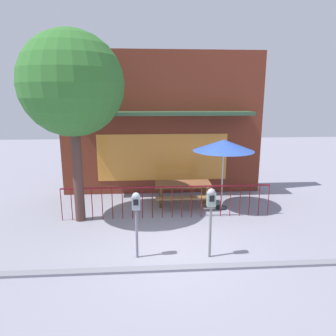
{
  "coord_description": "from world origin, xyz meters",
  "views": [
    {
      "loc": [
        -0.57,
        -6.6,
        3.49
      ],
      "look_at": [
        0.05,
        2.39,
        1.42
      ],
      "focal_mm": 33.02,
      "sensor_mm": 36.0,
      "label": 1
    }
  ],
  "objects_px": {
    "parking_meter_near": "(211,205)",
    "parking_meter_far": "(136,208)",
    "street_tree": "(72,85)",
    "picnic_table_left": "(183,188)",
    "patio_umbrella": "(224,146)"
  },
  "relations": [
    {
      "from": "picnic_table_left",
      "to": "patio_umbrella",
      "type": "distance_m",
      "value": 1.9
    },
    {
      "from": "parking_meter_far",
      "to": "patio_umbrella",
      "type": "bearing_deg",
      "value": 48.37
    },
    {
      "from": "patio_umbrella",
      "to": "parking_meter_far",
      "type": "height_order",
      "value": "patio_umbrella"
    },
    {
      "from": "street_tree",
      "to": "picnic_table_left",
      "type": "bearing_deg",
      "value": 18.41
    },
    {
      "from": "picnic_table_left",
      "to": "street_tree",
      "type": "bearing_deg",
      "value": -161.59
    },
    {
      "from": "parking_meter_near",
      "to": "parking_meter_far",
      "type": "xyz_separation_m",
      "value": [
        -1.61,
        0.09,
        -0.06
      ]
    },
    {
      "from": "picnic_table_left",
      "to": "street_tree",
      "type": "distance_m",
      "value": 4.57
    },
    {
      "from": "picnic_table_left",
      "to": "parking_meter_near",
      "type": "distance_m",
      "value": 3.45
    },
    {
      "from": "parking_meter_near",
      "to": "parking_meter_far",
      "type": "bearing_deg",
      "value": 176.87
    },
    {
      "from": "picnic_table_left",
      "to": "street_tree",
      "type": "xyz_separation_m",
      "value": [
        -3.1,
        -1.03,
        3.19
      ]
    },
    {
      "from": "parking_meter_near",
      "to": "street_tree",
      "type": "relative_size",
      "value": 0.31
    },
    {
      "from": "patio_umbrella",
      "to": "street_tree",
      "type": "xyz_separation_m",
      "value": [
        -4.3,
        -0.66,
        1.76
      ]
    },
    {
      "from": "picnic_table_left",
      "to": "parking_meter_near",
      "type": "relative_size",
      "value": 1.13
    },
    {
      "from": "patio_umbrella",
      "to": "street_tree",
      "type": "bearing_deg",
      "value": -171.33
    },
    {
      "from": "patio_umbrella",
      "to": "parking_meter_near",
      "type": "distance_m",
      "value": 3.27
    }
  ]
}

